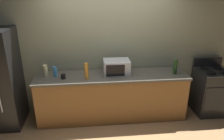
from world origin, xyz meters
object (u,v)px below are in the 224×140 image
(bottle_dish_soap, at_px, (86,71))
(mug_black, at_px, (63,76))
(bottle_hand_soap, at_px, (46,70))
(microwave, at_px, (116,67))
(bottle_spray_cleaner, at_px, (55,72))
(stove_range, at_px, (210,91))
(bottle_wine, at_px, (175,67))

(bottle_dish_soap, height_order, mug_black, bottle_dish_soap)
(mug_black, bearing_deg, bottle_hand_soap, 153.28)
(microwave, distance_m, bottle_dish_soap, 0.58)
(bottle_spray_cleaner, xyz_separation_m, mug_black, (0.15, -0.11, -0.05))
(stove_range, distance_m, bottle_wine, 1.00)
(bottle_hand_soap, height_order, bottle_dish_soap, bottle_dish_soap)
(stove_range, distance_m, mug_black, 2.93)
(microwave, height_order, bottle_wine, bottle_wine)
(bottle_hand_soap, height_order, bottle_spray_cleaner, bottle_hand_soap)
(bottle_wine, bearing_deg, bottle_dish_soap, -177.44)
(bottle_spray_cleaner, relative_size, mug_black, 2.18)
(bottle_hand_soap, bearing_deg, bottle_dish_soap, -15.82)
(bottle_spray_cleaner, bearing_deg, stove_range, -0.63)
(stove_range, xyz_separation_m, microwave, (-1.91, 0.05, 0.57))
(stove_range, xyz_separation_m, mug_black, (-2.88, -0.08, 0.48))
(bottle_dish_soap, xyz_separation_m, bottle_spray_cleaner, (-0.57, 0.16, -0.05))
(bottle_dish_soap, height_order, bottle_spray_cleaner, bottle_dish_soap)
(bottle_hand_soap, xyz_separation_m, mug_black, (0.33, -0.17, -0.06))
(stove_range, height_order, bottle_hand_soap, bottle_hand_soap)
(bottle_spray_cleaner, height_order, mug_black, bottle_spray_cleaner)
(bottle_hand_soap, xyz_separation_m, bottle_spray_cleaner, (0.18, -0.05, -0.01))
(stove_range, distance_m, bottle_dish_soap, 2.54)
(mug_black, bearing_deg, bottle_wine, 0.77)
(stove_range, relative_size, mug_black, 12.39)
(mug_black, bearing_deg, bottle_spray_cleaner, 143.96)
(bottle_dish_soap, height_order, bottle_wine, bottle_dish_soap)
(stove_range, xyz_separation_m, bottle_hand_soap, (-3.21, 0.09, 0.54))
(bottle_hand_soap, distance_m, bottle_wine, 2.40)
(bottle_dish_soap, bearing_deg, mug_black, 173.70)
(bottle_hand_soap, relative_size, bottle_spray_cleaner, 1.10)
(stove_range, bearing_deg, bottle_wine, -176.49)
(microwave, bearing_deg, bottle_hand_soap, 178.28)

